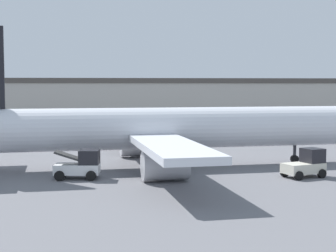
% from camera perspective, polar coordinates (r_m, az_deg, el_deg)
% --- Properties ---
extents(ground_plane, '(400.00, 400.00, 0.00)m').
position_cam_1_polar(ground_plane, '(43.82, 0.00, -4.57)').
color(ground_plane, slate).
extents(terminal_building, '(96.57, 12.99, 7.98)m').
position_cam_1_polar(terminal_building, '(76.33, -7.47, 2.24)').
color(terminal_building, '#ADA89E').
rests_on(terminal_building, ground_plane).
extents(airplane, '(39.00, 31.26, 11.55)m').
position_cam_1_polar(airplane, '(43.24, -1.33, -0.36)').
color(airplane, silver).
rests_on(airplane, ground_plane).
extents(baggage_tug, '(3.47, 2.74, 2.16)m').
position_cam_1_polar(baggage_tug, '(40.26, 15.08, -4.10)').
color(baggage_tug, beige).
rests_on(baggage_tug, ground_plane).
extents(belt_loader_truck, '(3.43, 2.23, 2.16)m').
position_cam_1_polar(belt_loader_truck, '(38.67, -9.67, -4.28)').
color(belt_loader_truck, silver).
rests_on(belt_loader_truck, ground_plane).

